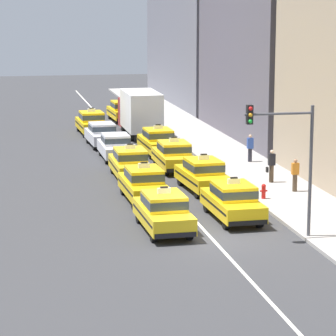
{
  "coord_description": "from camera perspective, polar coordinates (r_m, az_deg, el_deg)",
  "views": [
    {
      "loc": [
        -8.37,
        -32.26,
        9.52
      ],
      "look_at": [
        -0.1,
        8.59,
        1.3
      ],
      "focal_mm": 90.14,
      "sensor_mm": 36.0,
      "label": 1
    }
  ],
  "objects": [
    {
      "name": "pedestrian_mid_block",
      "position": [
        44.79,
        7.0,
        0.14
      ],
      "size": [
        0.47,
        0.24,
        1.74
      ],
      "color": "#473828",
      "rests_on": "sidewalk_curb"
    },
    {
      "name": "taxi_right_fourth",
      "position": [
        53.41,
        -0.69,
        1.84
      ],
      "size": [
        1.94,
        4.61,
        1.96
      ],
      "color": "black",
      "rests_on": "ground"
    },
    {
      "name": "pedestrian_by_storefront",
      "position": [
        42.79,
        8.59,
        -0.46
      ],
      "size": [
        0.36,
        0.24,
        1.66
      ],
      "color": "#473828",
      "rests_on": "sidewalk_curb"
    },
    {
      "name": "pedestrian_near_crosswalk",
      "position": [
        50.46,
        5.57,
        1.36
      ],
      "size": [
        0.36,
        0.24,
        1.64
      ],
      "color": "#23232D",
      "rests_on": "sidewalk_curb"
    },
    {
      "name": "sedan_left_fifth",
      "position": [
        56.72,
        -4.49,
        2.33
      ],
      "size": [
        1.95,
        4.37,
        1.58
      ],
      "color": "black",
      "rests_on": "ground"
    },
    {
      "name": "taxi_right_third",
      "position": [
        48.46,
        0.39,
        0.88
      ],
      "size": [
        1.83,
        4.57,
        1.96
      ],
      "color": "black",
      "rests_on": "ground"
    },
    {
      "name": "box_truck_right_fifth",
      "position": [
        61.03,
        -1.95,
        3.86
      ],
      "size": [
        2.32,
        6.97,
        3.27
      ],
      "color": "black",
      "rests_on": "ground"
    },
    {
      "name": "taxi_right_sixth",
      "position": [
        68.59,
        -3.11,
        3.9
      ],
      "size": [
        2.0,
        4.63,
        1.96
      ],
      "color": "black",
      "rests_on": "ground"
    },
    {
      "name": "taxi_left_sixth",
      "position": [
        62.04,
        -5.2,
        3.1
      ],
      "size": [
        1.99,
        4.63,
        1.96
      ],
      "color": "black",
      "rests_on": "ground"
    },
    {
      "name": "ground_plane",
      "position": [
        34.66,
        3.0,
        -4.8
      ],
      "size": [
        160.0,
        160.0,
        0.0
      ],
      "primitive_type": "plane",
      "color": "#353538"
    },
    {
      "name": "taxi_right_nearest",
      "position": [
        37.48,
        4.41,
        -2.21
      ],
      "size": [
        1.91,
        4.6,
        1.96
      ],
      "color": "black",
      "rests_on": "ground"
    },
    {
      "name": "sidewalk_curb",
      "position": [
        50.18,
        4.94,
        0.26
      ],
      "size": [
        4.0,
        90.0,
        0.15
      ],
      "primitive_type": "cube",
      "color": "#9E9993",
      "rests_on": "ground"
    },
    {
      "name": "lane_stripe_left_right",
      "position": [
        53.77,
        -2.3,
        0.95
      ],
      "size": [
        0.14,
        80.0,
        0.01
      ],
      "primitive_type": "cube",
      "color": "silver",
      "rests_on": "ground"
    },
    {
      "name": "taxi_left_nearest",
      "position": [
        35.51,
        -0.3,
        -2.93
      ],
      "size": [
        1.92,
        4.6,
        1.96
      ],
      "color": "black",
      "rests_on": "ground"
    },
    {
      "name": "taxi_right_second",
      "position": [
        43.08,
        2.38,
        -0.43
      ],
      "size": [
        2.07,
        4.66,
        1.96
      ],
      "color": "black",
      "rests_on": "ground"
    },
    {
      "name": "sedan_left_fourth",
      "position": [
        51.86,
        -3.57,
        1.51
      ],
      "size": [
        1.79,
        4.31,
        1.58
      ],
      "color": "black",
      "rests_on": "ground"
    },
    {
      "name": "taxi_left_third",
      "position": [
        46.16,
        -2.58,
        0.36
      ],
      "size": [
        1.82,
        4.56,
        1.96
      ],
      "color": "black",
      "rests_on": "ground"
    },
    {
      "name": "taxi_left_second",
      "position": [
        40.88,
        -1.65,
        -1.05
      ],
      "size": [
        1.91,
        4.6,
        1.96
      ],
      "color": "black",
      "rests_on": "ground"
    },
    {
      "name": "traffic_light_pole",
      "position": [
        33.87,
        8.15,
        1.36
      ],
      "size": [
        2.87,
        0.33,
        5.58
      ],
      "color": "#47474C",
      "rests_on": "ground"
    },
    {
      "name": "fire_hydrant",
      "position": [
        41.1,
        6.48,
        -1.53
      ],
      "size": [
        0.36,
        0.22,
        0.73
      ],
      "color": "red",
      "rests_on": "sidewalk_curb"
    }
  ]
}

